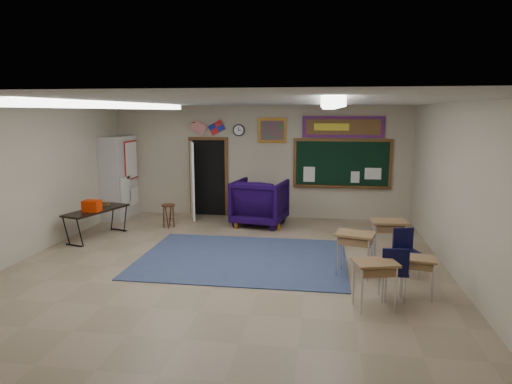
# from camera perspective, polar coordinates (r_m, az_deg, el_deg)

# --- Properties ---
(floor) EXTENTS (9.00, 9.00, 0.00)m
(floor) POSITION_cam_1_polar(r_m,az_deg,el_deg) (8.32, -4.02, -9.96)
(floor) COLOR gray
(floor) RESTS_ON ground
(back_wall) EXTENTS (8.00, 0.04, 3.00)m
(back_wall) POSITION_cam_1_polar(r_m,az_deg,el_deg) (12.33, 0.40, 3.77)
(back_wall) COLOR #A69A87
(back_wall) RESTS_ON floor
(front_wall) EXTENTS (8.00, 0.04, 3.00)m
(front_wall) POSITION_cam_1_polar(r_m,az_deg,el_deg) (3.82, -19.27, -11.11)
(front_wall) COLOR #A69A87
(front_wall) RESTS_ON floor
(left_wall) EXTENTS (0.04, 9.00, 3.00)m
(left_wall) POSITION_cam_1_polar(r_m,az_deg,el_deg) (9.63, -28.07, 0.83)
(left_wall) COLOR #A69A87
(left_wall) RESTS_ON floor
(right_wall) EXTENTS (0.04, 9.00, 3.00)m
(right_wall) POSITION_cam_1_polar(r_m,az_deg,el_deg) (8.08, 24.74, -0.46)
(right_wall) COLOR #A69A87
(right_wall) RESTS_ON floor
(ceiling) EXTENTS (8.00, 9.00, 0.04)m
(ceiling) POSITION_cam_1_polar(r_m,az_deg,el_deg) (7.83, -4.29, 11.16)
(ceiling) COLOR #B8B9B4
(ceiling) RESTS_ON back_wall
(area_rug) EXTENTS (4.00, 3.00, 0.02)m
(area_rug) POSITION_cam_1_polar(r_m,az_deg,el_deg) (9.03, -1.66, -8.26)
(area_rug) COLOR #334062
(area_rug) RESTS_ON floor
(fluorescent_strips) EXTENTS (3.86, 6.00, 0.10)m
(fluorescent_strips) POSITION_cam_1_polar(r_m,az_deg,el_deg) (7.83, -4.29, 10.72)
(fluorescent_strips) COLOR white
(fluorescent_strips) RESTS_ON ceiling
(doorway) EXTENTS (1.10, 0.89, 2.16)m
(doorway) POSITION_cam_1_polar(r_m,az_deg,el_deg) (12.54, -6.51, 1.77)
(doorway) COLOR black
(doorway) RESTS_ON back_wall
(chalkboard) EXTENTS (2.55, 0.14, 1.30)m
(chalkboard) POSITION_cam_1_polar(r_m,az_deg,el_deg) (12.18, 10.69, 3.35)
(chalkboard) COLOR brown
(chalkboard) RESTS_ON back_wall
(bulletin_board) EXTENTS (2.10, 0.05, 0.55)m
(bulletin_board) POSITION_cam_1_polar(r_m,az_deg,el_deg) (12.12, 10.84, 7.99)
(bulletin_board) COLOR #AB0E1D
(bulletin_board) RESTS_ON back_wall
(framed_art_print) EXTENTS (0.75, 0.05, 0.65)m
(framed_art_print) POSITION_cam_1_polar(r_m,az_deg,el_deg) (12.19, 2.03, 7.70)
(framed_art_print) COLOR #97621D
(framed_art_print) RESTS_ON back_wall
(wall_clock) EXTENTS (0.32, 0.05, 0.32)m
(wall_clock) POSITION_cam_1_polar(r_m,az_deg,el_deg) (12.32, -2.17, 7.72)
(wall_clock) COLOR black
(wall_clock) RESTS_ON back_wall
(wall_flags) EXTENTS (1.16, 0.06, 0.70)m
(wall_flags) POSITION_cam_1_polar(r_m,az_deg,el_deg) (12.48, -6.08, 8.30)
(wall_flags) COLOR red
(wall_flags) RESTS_ON back_wall
(storage_cabinet) EXTENTS (0.59, 1.25, 2.20)m
(storage_cabinet) POSITION_cam_1_polar(r_m,az_deg,el_deg) (12.82, -16.69, 1.78)
(storage_cabinet) COLOR #B2B1AD
(storage_cabinet) RESTS_ON floor
(wingback_armchair) EXTENTS (1.44, 1.47, 1.16)m
(wingback_armchair) POSITION_cam_1_polar(r_m,az_deg,el_deg) (11.54, 0.48, -1.28)
(wingback_armchair) COLOR black
(wingback_armchair) RESTS_ON floor
(student_chair_reading) EXTENTS (0.41, 0.41, 0.72)m
(student_chair_reading) POSITION_cam_1_polar(r_m,az_deg,el_deg) (11.64, -2.68, -2.31)
(student_chair_reading) COLOR black
(student_chair_reading) RESTS_ON floor
(student_chair_desk_a) EXTENTS (0.45, 0.45, 0.86)m
(student_chair_desk_a) POSITION_cam_1_polar(r_m,az_deg,el_deg) (7.33, 16.69, -9.62)
(student_chair_desk_a) COLOR black
(student_chair_desk_a) RESTS_ON floor
(student_chair_desk_b) EXTENTS (0.52, 0.52, 0.83)m
(student_chair_desk_b) POSITION_cam_1_polar(r_m,az_deg,el_deg) (8.39, 18.36, -7.33)
(student_chair_desk_b) COLOR black
(student_chair_desk_b) RESTS_ON floor
(student_desk_front_left) EXTENTS (0.75, 0.63, 0.77)m
(student_desk_front_left) POSITION_cam_1_polar(r_m,az_deg,el_deg) (8.19, 12.25, -7.31)
(student_desk_front_left) COLOR #9C7348
(student_desk_front_left) RESTS_ON floor
(student_desk_front_right) EXTENTS (0.70, 0.54, 0.79)m
(student_desk_front_right) POSITION_cam_1_polar(r_m,az_deg,el_deg) (9.16, 16.17, -5.56)
(student_desk_front_right) COLOR #9C7348
(student_desk_front_right) RESTS_ON floor
(student_desk_back_left) EXTENTS (0.70, 0.59, 0.72)m
(student_desk_back_left) POSITION_cam_1_polar(r_m,az_deg,el_deg) (6.94, 14.59, -10.88)
(student_desk_back_left) COLOR #9C7348
(student_desk_back_left) RESTS_ON floor
(student_desk_back_right) EXTENTS (0.60, 0.50, 0.64)m
(student_desk_back_right) POSITION_cam_1_polar(r_m,az_deg,el_deg) (7.57, 19.55, -9.73)
(student_desk_back_right) COLOR #9C7348
(student_desk_back_right) RESTS_ON floor
(folding_table) EXTENTS (0.96, 1.69, 0.92)m
(folding_table) POSITION_cam_1_polar(r_m,az_deg,el_deg) (10.97, -19.26, -3.61)
(folding_table) COLOR black
(folding_table) RESTS_ON floor
(wooden_stool) EXTENTS (0.33, 0.33, 0.58)m
(wooden_stool) POSITION_cam_1_polar(r_m,az_deg,el_deg) (11.51, -10.87, -2.91)
(wooden_stool) COLOR #4E2917
(wooden_stool) RESTS_ON floor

